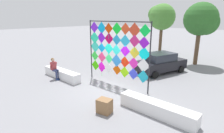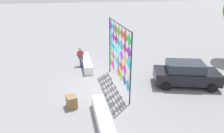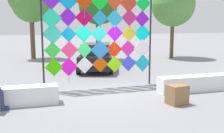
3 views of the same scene
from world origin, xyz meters
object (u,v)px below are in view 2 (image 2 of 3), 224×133
Objects in this scene: seated_vendor at (81,56)px; parked_car at (186,74)px; kite_display_rack at (119,51)px; cardboard_box_large at (72,102)px.

seated_vendor is 7.57m from parked_car.
kite_display_rack is 3.92m from cardboard_box_large.
seated_vendor is at bearing 170.57° from cardboard_box_large.
parked_car is at bearing 53.01° from seated_vendor.
kite_display_rack is 7.19× the size of cardboard_box_large.
parked_car reaches higher than cardboard_box_large.
seated_vendor is at bearing -151.98° from kite_display_rack.
kite_display_rack is 3.10× the size of seated_vendor.
cardboard_box_large is at bearing -58.31° from kite_display_rack.
parked_car is 6.74× the size of cardboard_box_large.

